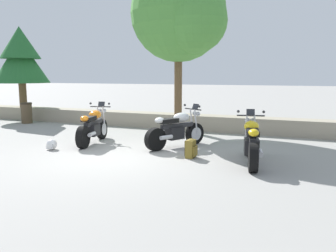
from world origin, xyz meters
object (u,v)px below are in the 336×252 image
motorcycle_white_centre (177,130)px  rider_helmet (52,145)px  pine_tree_far_left (21,56)px  motorcycle_yellow_far_right (252,142)px  trash_bin (27,113)px  motorcycle_orange_near_left (93,127)px  rider_backpack (191,148)px  leafy_tree_mid_left (182,15)px

motorcycle_white_centre → rider_helmet: bearing=-152.5°
rider_helmet → pine_tree_far_left: pine_tree_far_left is taller
motorcycle_yellow_far_right → trash_bin: motorcycle_yellow_far_right is taller
rider_helmet → pine_tree_far_left: 7.69m
rider_helmet → motorcycle_white_centre: bearing=27.5°
motorcycle_orange_near_left → rider_backpack: (3.25, -0.64, -0.24)m
motorcycle_yellow_far_right → rider_helmet: 5.29m
motorcycle_orange_near_left → trash_bin: bearing=153.4°
motorcycle_yellow_far_right → leafy_tree_mid_left: (-3.11, 3.84, 3.58)m
motorcycle_white_centre → rider_backpack: size_ratio=4.02×
motorcycle_white_centre → motorcycle_yellow_far_right: 2.43m
motorcycle_yellow_far_right → motorcycle_white_centre: bearing=155.4°
motorcycle_white_centre → rider_backpack: (0.76, -1.03, -0.24)m
rider_backpack → trash_bin: size_ratio=0.55×
rider_helmet → trash_bin: trash_bin is taller
rider_helmet → trash_bin: size_ratio=0.33×
rider_backpack → rider_helmet: size_ratio=1.68×
motorcycle_orange_near_left → trash_bin: 5.62m
motorcycle_yellow_far_right → leafy_tree_mid_left: size_ratio=0.39×
motorcycle_orange_near_left → rider_helmet: size_ratio=7.31×
rider_backpack → rider_helmet: (-3.80, -0.55, -0.11)m
motorcycle_orange_near_left → leafy_tree_mid_left: size_ratio=0.39×
motorcycle_orange_near_left → rider_backpack: bearing=-11.2°
rider_backpack → rider_helmet: 3.84m
motorcycle_white_centre → motorcycle_yellow_far_right: same height
motorcycle_yellow_far_right → pine_tree_far_left: pine_tree_far_left is taller
leafy_tree_mid_left → trash_bin: 7.57m
rider_backpack → pine_tree_far_left: (-9.33, 4.07, 2.58)m
motorcycle_orange_near_left → pine_tree_far_left: bearing=150.6°
motorcycle_white_centre → pine_tree_far_left: 9.38m
rider_helmet → leafy_tree_mid_left: (2.13, 4.41, 3.92)m
motorcycle_orange_near_left → motorcycle_yellow_far_right: size_ratio=1.00×
motorcycle_orange_near_left → rider_helmet: motorcycle_orange_near_left is taller
pine_tree_far_left → leafy_tree_mid_left: size_ratio=0.67×
motorcycle_orange_near_left → pine_tree_far_left: (-6.08, 3.43, 2.34)m
trash_bin → motorcycle_white_centre: bearing=-15.8°
leafy_tree_mid_left → rider_backpack: bearing=-66.7°
motorcycle_yellow_far_right → rider_backpack: bearing=-179.1°
motorcycle_white_centre → motorcycle_yellow_far_right: size_ratio=0.92×
motorcycle_white_centre → rider_helmet: 3.44m
pine_tree_far_left → leafy_tree_mid_left: 7.76m
rider_backpack → leafy_tree_mid_left: 5.68m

